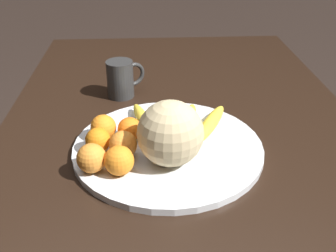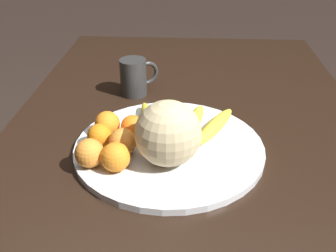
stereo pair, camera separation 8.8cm
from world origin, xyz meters
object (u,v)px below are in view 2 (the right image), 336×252
(melon, at_px, (167,133))
(produce_tag, at_px, (155,150))
(orange_back_right, at_px, (98,136))
(ceramic_mug, at_px, (134,77))
(orange_back_left, at_px, (131,127))
(kitchen_table, at_px, (186,172))
(orange_mid_center, at_px, (88,153))
(orange_front_right, at_px, (121,142))
(orange_top_small, at_px, (114,157))
(banana_bunch, at_px, (182,123))
(orange_front_left, at_px, (106,124))
(fruit_bowl, at_px, (168,147))

(melon, bearing_deg, produce_tag, -141.96)
(orange_back_right, xyz_separation_m, ceramic_mug, (-0.31, 0.04, 0.01))
(melon, relative_size, orange_back_left, 2.49)
(kitchen_table, height_order, orange_back_left, orange_back_left)
(orange_mid_center, xyz_separation_m, ceramic_mug, (-0.39, 0.04, 0.01))
(orange_front_right, bearing_deg, orange_top_small, -5.16)
(orange_back_right, bearing_deg, orange_front_right, 65.78)
(banana_bunch, xyz_separation_m, orange_mid_center, (0.16, -0.19, 0.01))
(produce_tag, bearing_deg, ceramic_mug, 162.03)
(melon, xyz_separation_m, orange_mid_center, (0.02, -0.16, -0.04))
(orange_back_right, height_order, orange_top_small, orange_top_small)
(kitchen_table, distance_m, orange_top_small, 0.24)
(orange_front_right, relative_size, orange_mid_center, 0.98)
(orange_mid_center, relative_size, orange_top_small, 1.00)
(orange_back_left, distance_m, ceramic_mug, 0.27)
(orange_front_right, xyz_separation_m, ceramic_mug, (-0.34, -0.02, 0.01))
(orange_mid_center, distance_m, orange_top_small, 0.06)
(orange_front_left, distance_m, ceramic_mug, 0.27)
(ceramic_mug, bearing_deg, banana_bunch, 33.40)
(fruit_bowl, height_order, orange_back_left, orange_back_left)
(orange_front_right, height_order, produce_tag, orange_front_right)
(fruit_bowl, bearing_deg, ceramic_mug, -158.36)
(melon, height_order, banana_bunch, melon)
(melon, height_order, orange_back_right, melon)
(kitchen_table, xyz_separation_m, orange_front_right, (0.08, -0.14, 0.13))
(orange_front_left, height_order, orange_back_left, orange_front_left)
(melon, bearing_deg, kitchen_table, 157.91)
(banana_bunch, distance_m, orange_front_left, 0.18)
(orange_back_left, distance_m, orange_back_right, 0.08)
(kitchen_table, xyz_separation_m, melon, (0.10, -0.04, 0.17))
(orange_back_left, height_order, ceramic_mug, ceramic_mug)
(orange_back_left, relative_size, ceramic_mug, 0.51)
(fruit_bowl, bearing_deg, produce_tag, -47.31)
(orange_front_left, distance_m, orange_back_left, 0.06)
(banana_bunch, xyz_separation_m, orange_top_small, (0.17, -0.14, 0.01))
(fruit_bowl, xyz_separation_m, ceramic_mug, (-0.30, -0.12, 0.05))
(orange_back_left, bearing_deg, ceramic_mug, -173.49)
(melon, distance_m, orange_front_right, 0.11)
(banana_bunch, relative_size, produce_tag, 2.57)
(kitchen_table, height_order, orange_back_right, orange_back_right)
(kitchen_table, distance_m, orange_back_left, 0.19)
(fruit_bowl, bearing_deg, melon, 1.10)
(banana_bunch, distance_m, ceramic_mug, 0.27)
(banana_bunch, relative_size, ceramic_mug, 2.31)
(orange_front_left, bearing_deg, orange_front_right, 32.78)
(melon, bearing_deg, orange_front_left, -123.70)
(melon, height_order, orange_front_left, melon)
(fruit_bowl, relative_size, orange_mid_center, 7.03)
(banana_bunch, xyz_separation_m, orange_front_right, (0.11, -0.13, 0.01))
(banana_bunch, relative_size, orange_top_small, 4.13)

